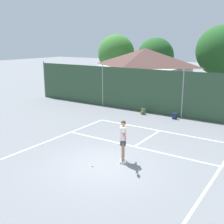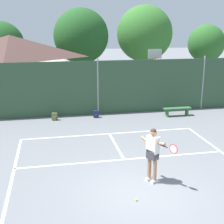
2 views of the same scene
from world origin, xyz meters
TOP-DOWN VIEW (x-y plane):
  - ground_plane at (0.00, 0.00)m, footprint 120.00×120.00m
  - court_markings at (0.00, 0.65)m, footprint 8.30×11.10m
  - chainlink_fence at (0.00, 9.00)m, footprint 26.09×0.09m
  - basketball_hoop at (4.04, 11.00)m, footprint 0.90×0.67m
  - clubhouse_building at (-5.16, 13.54)m, footprint 7.44×5.71m
  - treeline_backdrop at (-0.28, 18.44)m, footprint 26.64×4.36m
  - tennis_player at (0.51, 0.59)m, footprint 0.85×1.23m
  - tennis_ball at (-0.32, -0.47)m, footprint 0.07×0.07m
  - backpack_olive at (-2.53, 8.29)m, footprint 0.32×0.31m
  - backpack_navy at (-0.22, 8.34)m, footprint 0.31×0.29m
  - courtside_bench at (4.38, 7.74)m, footprint 1.60×0.36m

SIDE VIEW (x-z plane):
  - ground_plane at x=0.00m, z-range 0.00..0.00m
  - court_markings at x=0.00m, z-range 0.00..0.01m
  - tennis_ball at x=-0.32m, z-range 0.00..0.07m
  - backpack_olive at x=-2.53m, z-range -0.04..0.42m
  - backpack_navy at x=-0.22m, z-range -0.04..0.42m
  - courtside_bench at x=4.38m, z-range 0.12..0.60m
  - tennis_player at x=0.51m, z-range 0.18..2.04m
  - chainlink_fence at x=0.00m, z-range -0.07..3.19m
  - clubhouse_building at x=-5.16m, z-range 0.08..4.49m
  - basketball_hoop at x=4.04m, z-range 0.54..4.09m
  - treeline_backdrop at x=-0.28m, z-range 0.54..7.28m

